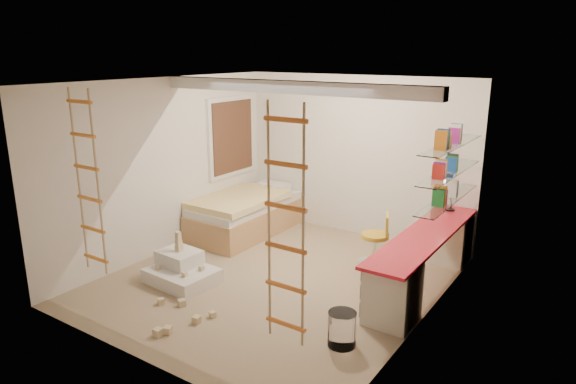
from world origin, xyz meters
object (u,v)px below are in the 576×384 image
Objects in this scene: swivel_chair at (376,247)px; play_platform at (181,271)px; desk at (424,259)px; bed at (245,214)px.

swivel_chair is 2.72m from play_platform.
desk reaches higher than bed.
bed is 2.39m from swivel_chair.
desk is 3.10× the size of play_platform.
bed is 2.21× the size of play_platform.
swivel_chair reaches higher than bed.
desk reaches higher than play_platform.
swivel_chair reaches higher than play_platform.
desk is 3.17m from play_platform.
bed is 2.61× the size of swivel_chair.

